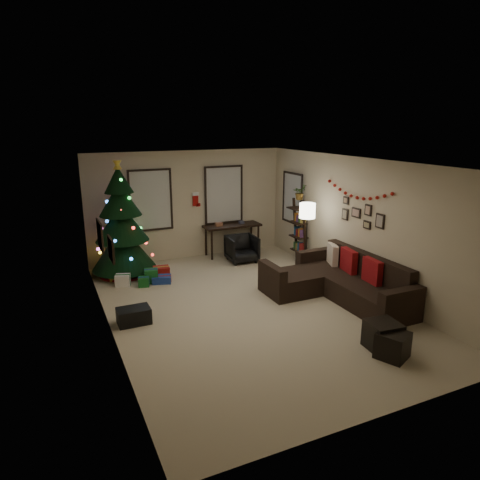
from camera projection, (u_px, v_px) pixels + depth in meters
name	position (u px, v px, depth m)	size (l,w,h in m)	color
floor	(248.00, 307.00, 8.20)	(7.00, 7.00, 0.00)	#BEAE8F
ceiling	(249.00, 162.00, 7.49)	(7.00, 7.00, 0.00)	white
wall_back	(188.00, 205.00, 10.92)	(5.00, 5.00, 0.00)	beige
wall_front	(387.00, 313.00, 4.78)	(5.00, 5.00, 0.00)	beige
wall_left	(106.00, 255.00, 6.84)	(7.00, 7.00, 0.00)	beige
wall_right	(359.00, 225.00, 8.85)	(7.00, 7.00, 0.00)	beige
window_back_left	(151.00, 200.00, 10.46)	(1.05, 0.06, 1.50)	#728CB2
window_back_right	(224.00, 195.00, 11.22)	(1.05, 0.06, 1.50)	#728CB2
window_right_wall	(293.00, 198.00, 11.04)	(0.06, 0.90, 1.30)	#728CB2
christmas_tree	(122.00, 227.00, 9.71)	(1.43, 1.43, 2.67)	black
presents	(144.00, 276.00, 9.48)	(1.30, 0.89, 0.30)	#14591E
sofa	(338.00, 283.00, 8.61)	(1.91, 2.78, 0.88)	black
pillow_red_a	(372.00, 271.00, 8.22)	(0.13, 0.48, 0.48)	maroon
pillow_red_b	(349.00, 261.00, 8.84)	(0.13, 0.48, 0.48)	maroon
pillow_cream	(333.00, 254.00, 9.31)	(0.13, 0.45, 0.45)	beige
ottoman_near	(383.00, 336.00, 6.64)	(0.46, 0.46, 0.44)	black
ottoman_far	(393.00, 345.00, 6.40)	(0.42, 0.42, 0.40)	black
desk	(232.00, 228.00, 11.27)	(1.48, 0.53, 0.80)	black
desk_chair	(242.00, 249.00, 10.79)	(0.64, 0.60, 0.66)	black
bookshelf	(299.00, 232.00, 10.62)	(0.30, 0.47, 1.59)	black
potted_plant	(300.00, 190.00, 10.39)	(0.42, 0.36, 0.46)	#4C4C4C
floor_lamp	(307.00, 215.00, 9.57)	(0.35, 0.35, 1.65)	black
art_map	(100.00, 235.00, 7.45)	(0.04, 0.60, 0.50)	black
art_abstract	(111.00, 249.00, 6.34)	(0.04, 0.45, 0.35)	black
gallery	(362.00, 215.00, 8.72)	(0.03, 1.25, 0.54)	black
garland	(358.00, 192.00, 8.72)	(0.08, 1.90, 0.30)	#A5140C
stocking_left	(182.00, 202.00, 10.88)	(0.20, 0.05, 0.36)	#990F0C
stocking_right	(196.00, 199.00, 10.92)	(0.20, 0.05, 0.36)	#990F0C
storage_bin	(134.00, 316.00, 7.51)	(0.56, 0.37, 0.28)	black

